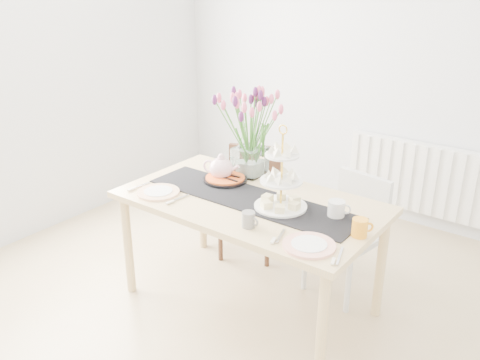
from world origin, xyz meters
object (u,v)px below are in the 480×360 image
Objects in this scene: chair_brown at (252,192)px; tulip_vase at (250,120)px; teapot at (221,168)px; plate_right at (309,245)px; plate_left at (158,192)px; radiator at (418,177)px; chair_white at (352,226)px; dining_table at (250,210)px; tart_tin at (225,179)px; mug_grey at (248,220)px; cake_stand at (281,188)px; mug_orange at (360,228)px; cream_jug at (336,209)px.

tulip_vase reaches higher than chair_brown.
plate_right is at bearing -37.31° from teapot.
plate_left is at bearing -118.91° from chair_brown.
plate_right is at bearing -1.16° from plate_left.
chair_white is (-0.04, -1.18, 0.02)m from radiator.
plate_left reaches higher than dining_table.
radiator is 4.11× the size of tart_tin.
plate_left is at bearing -116.28° from radiator.
plate_right is (0.93, -0.44, -0.07)m from teapot.
tulip_vase is 2.61× the size of plate_left.
mug_grey is 0.33× the size of plate_left.
cake_stand is at bearing 20.23° from plate_left.
chair_white is 2.78× the size of tart_tin.
cake_stand is (0.22, 0.00, 0.21)m from dining_table.
plate_right is (0.88, -0.43, -0.01)m from tart_tin.
chair_white is at bearing 78.51° from mug_grey.
tulip_vase is at bearing 142.61° from plate_right.
radiator is 1.73m from tulip_vase.
mug_orange is 0.36× the size of plate_right.
plate_left is at bearing -152.28° from dining_table.
plate_right is at bearing -164.63° from mug_orange.
tulip_vase reaches higher than cake_stand.
cake_stand is 0.59m from teapot.
tulip_vase reaches higher than mug_grey.
mug_orange reaches higher than chair_brown.
mug_grey is at bearing -94.26° from chair_white.
teapot reaches higher than cream_jug.
dining_table is at bearing -116.99° from chair_white.
chair_brown is at bearing -172.17° from chair_white.
plate_right is at bearing -104.34° from cream_jug.
cream_jug reaches higher than plate_right.
cake_stand reaches higher than cream_jug.
cream_jug is 1.12m from plate_left.
mug_orange reaches higher than cream_jug.
cake_stand reaches higher than mug_grey.
tart_tin is at bearing 61.43° from plate_left.
mug_grey is at bearing -2.46° from plate_left.
radiator is 4.64× the size of teapot.
radiator is 1.48× the size of chair_white.
mug_orange reaches higher than mug_grey.
cake_stand is at bearing 132.40° from mug_orange.
plate_left is at bearing -159.77° from cake_stand.
radiator is at bearing 55.01° from mug_orange.
tulip_vase is 2.71× the size of teapot.
chair_white is at bearing -25.35° from chair_brown.
chair_white is 0.91m from tart_tin.
tulip_vase is at bearing 126.20° from dining_table.
tart_tin is 0.98m from plate_right.
plate_left is (-0.73, 0.03, -0.04)m from mug_grey.
chair_brown is 3.00× the size of plate_right.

